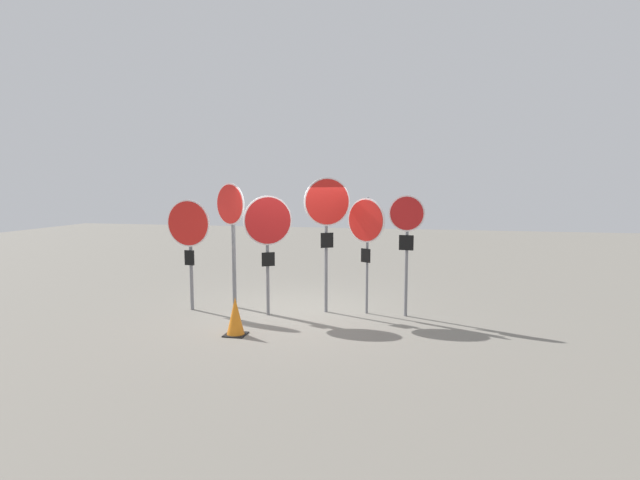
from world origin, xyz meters
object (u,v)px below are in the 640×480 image
object	(u,v)px
stop_sign_2	(268,228)
stop_sign_4	(366,227)
traffic_cone_0	(235,316)
stop_sign_0	(189,231)
stop_sign_1	(231,219)
stop_sign_3	(327,212)
stop_sign_5	(407,228)

from	to	relation	value
stop_sign_2	stop_sign_4	distance (m)	1.90
stop_sign_4	traffic_cone_0	bearing A→B (deg)	-107.19
stop_sign_0	stop_sign_2	world-z (taller)	stop_sign_2
stop_sign_1	stop_sign_3	distance (m)	2.00
stop_sign_5	traffic_cone_0	bearing A→B (deg)	-138.34
stop_sign_0	stop_sign_3	world-z (taller)	stop_sign_3
stop_sign_0	stop_sign_5	world-z (taller)	stop_sign_5
stop_sign_3	stop_sign_4	distance (m)	0.81
stop_sign_1	stop_sign_4	size ratio (longest dim) A/B	1.12
stop_sign_0	stop_sign_4	world-z (taller)	stop_sign_4
stop_sign_0	traffic_cone_0	xyz separation A→B (m)	(1.53, -1.41, -1.29)
stop_sign_4	stop_sign_2	bearing A→B (deg)	-134.22
stop_sign_5	stop_sign_1	bearing A→B (deg)	-171.18
traffic_cone_0	stop_sign_1	bearing A→B (deg)	113.44
stop_sign_0	stop_sign_4	distance (m)	3.55
stop_sign_1	stop_sign_5	world-z (taller)	stop_sign_1
stop_sign_4	stop_sign_3	bearing A→B (deg)	-145.62
stop_sign_1	stop_sign_5	xyz separation A→B (m)	(3.54, 0.04, -0.12)
stop_sign_0	stop_sign_4	size ratio (longest dim) A/B	0.98
stop_sign_1	stop_sign_2	xyz separation A→B (m)	(0.93, -0.45, -0.14)
stop_sign_2	stop_sign_4	world-z (taller)	stop_sign_2
stop_sign_0	stop_sign_4	xyz separation A→B (m)	(3.51, 0.47, 0.12)
stop_sign_4	stop_sign_0	bearing A→B (deg)	-143.07
stop_sign_0	stop_sign_1	bearing A→B (deg)	30.56
stop_sign_2	stop_sign_3	distance (m)	1.20
stop_sign_2	stop_sign_4	xyz separation A→B (m)	(1.83, 0.54, 0.02)
stop_sign_2	stop_sign_3	bearing A→B (deg)	-8.07
stop_sign_0	stop_sign_1	xyz separation A→B (m)	(0.76, 0.38, 0.24)
stop_sign_0	stop_sign_1	size ratio (longest dim) A/B	0.87
stop_sign_1	traffic_cone_0	bearing A→B (deg)	-37.60
stop_sign_1	stop_sign_3	bearing A→B (deg)	29.69
stop_sign_3	stop_sign_4	size ratio (longest dim) A/B	1.17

